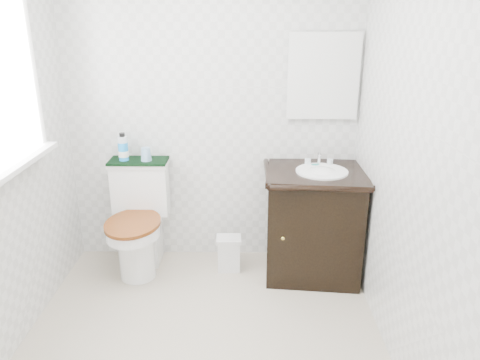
{
  "coord_description": "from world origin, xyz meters",
  "views": [
    {
      "loc": [
        0.26,
        -2.27,
        1.88
      ],
      "look_at": [
        0.22,
        0.75,
        0.8
      ],
      "focal_mm": 35.0,
      "sensor_mm": 36.0,
      "label": 1
    }
  ],
  "objects_px": {
    "trash_bin": "(229,253)",
    "cup": "(146,154)",
    "mouthwash_bottle": "(123,148)",
    "toilet": "(139,224)",
    "vanity": "(314,220)"
  },
  "relations": [
    {
      "from": "trash_bin",
      "to": "cup",
      "type": "relative_size",
      "value": 2.73
    },
    {
      "from": "mouthwash_bottle",
      "to": "toilet",
      "type": "bearing_deg",
      "value": -46.8
    },
    {
      "from": "toilet",
      "to": "vanity",
      "type": "height_order",
      "value": "vanity"
    },
    {
      "from": "cup",
      "to": "vanity",
      "type": "bearing_deg",
      "value": -7.53
    },
    {
      "from": "trash_bin",
      "to": "mouthwash_bottle",
      "type": "relative_size",
      "value": 1.3
    },
    {
      "from": "trash_bin",
      "to": "mouthwash_bottle",
      "type": "distance_m",
      "value": 1.13
    },
    {
      "from": "mouthwash_bottle",
      "to": "cup",
      "type": "xyz_separation_m",
      "value": [
        0.17,
        -0.01,
        -0.05
      ]
    },
    {
      "from": "cup",
      "to": "trash_bin",
      "type": "bearing_deg",
      "value": -12.72
    },
    {
      "from": "trash_bin",
      "to": "toilet",
      "type": "bearing_deg",
      "value": 176.94
    },
    {
      "from": "toilet",
      "to": "mouthwash_bottle",
      "type": "xyz_separation_m",
      "value": [
        -0.1,
        0.11,
        0.58
      ]
    },
    {
      "from": "trash_bin",
      "to": "mouthwash_bottle",
      "type": "bearing_deg",
      "value": 169.43
    },
    {
      "from": "trash_bin",
      "to": "vanity",
      "type": "bearing_deg",
      "value": -2.38
    },
    {
      "from": "vanity",
      "to": "mouthwash_bottle",
      "type": "bearing_deg",
      "value": 173.06
    },
    {
      "from": "toilet",
      "to": "mouthwash_bottle",
      "type": "bearing_deg",
      "value": 133.2
    },
    {
      "from": "trash_bin",
      "to": "mouthwash_bottle",
      "type": "height_order",
      "value": "mouthwash_bottle"
    }
  ]
}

